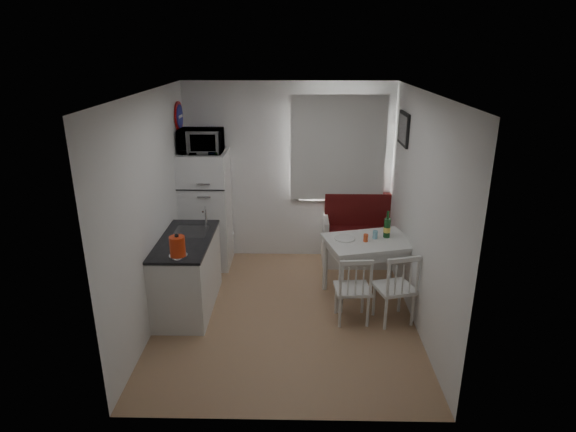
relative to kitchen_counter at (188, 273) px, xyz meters
The scene contains 22 objects.
floor 1.29m from the kitchen_counter, ahead, with size 3.00×3.50×0.02m, color tan.
ceiling 2.46m from the kitchen_counter, ahead, with size 3.00×3.50×0.02m, color white.
wall_back 2.17m from the kitchen_counter, 53.04° to the left, with size 3.00×0.02×2.60m, color white.
wall_front 2.41m from the kitchen_counter, 57.81° to the right, with size 3.00×0.02×2.60m, color white.
wall_left 0.91m from the kitchen_counter, 152.61° to the right, with size 0.02×3.50×2.60m, color white.
wall_right 2.83m from the kitchen_counter, ahead, with size 0.02×3.50×2.60m, color white.
window 2.72m from the kitchen_counter, 39.47° to the left, with size 1.22×0.06×1.47m, color white.
curtain 2.71m from the kitchen_counter, 38.19° to the left, with size 1.35×0.02×1.50m, color silver.
kitchen_counter is the anchor object (origin of this frame).
wall_sign 2.15m from the kitchen_counter, 101.80° to the left, with size 0.40×0.40×0.03m, color navy.
picture_frame 3.25m from the kitchen_counter, 19.45° to the left, with size 0.04×0.52×0.42m, color black.
bench 2.77m from the kitchen_counter, 29.41° to the left, with size 1.41×0.54×1.01m.
dining_table 2.25m from the kitchen_counter, ahead, with size 1.19×0.97×0.78m.
chair_left 2.00m from the kitchen_counter, 10.49° to the right, with size 0.42×0.40×0.45m.
chair_right 2.48m from the kitchen_counter, ahead, with size 0.51×0.50×0.47m.
fridge 1.30m from the kitchen_counter, 89.10° to the left, with size 0.67×0.67×1.68m, color white.
microwave 1.83m from the kitchen_counter, 89.06° to the left, with size 0.58×0.39×0.32m, color white.
kettle 0.79m from the kitchen_counter, 84.72° to the right, with size 0.20×0.20×0.27m, color red.
wine_bottle 2.53m from the kitchen_counter, ahead, with size 0.09×0.09×0.34m, color #16461D, non-canonical shape.
drinking_glass_orange 2.21m from the kitchen_counter, ahead, with size 0.06×0.06×0.10m, color #E85526.
drinking_glass_blue 2.35m from the kitchen_counter, ahead, with size 0.06×0.06×0.10m, color #77B4CB.
plate 1.97m from the kitchen_counter, ahead, with size 0.26×0.26×0.02m, color white.
Camera 1 is at (0.12, -5.07, 3.07)m, focal length 30.00 mm.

